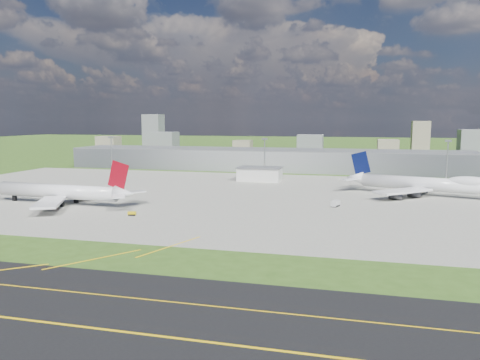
% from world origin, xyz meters
% --- Properties ---
extents(ground, '(1400.00, 1400.00, 0.00)m').
position_xyz_m(ground, '(0.00, 150.00, 0.00)').
color(ground, '#33541A').
rests_on(ground, ground).
extents(apron, '(360.00, 190.00, 0.08)m').
position_xyz_m(apron, '(10.00, 40.00, 0.04)').
color(apron, gray).
rests_on(apron, ground).
extents(terminal, '(300.00, 42.00, 15.00)m').
position_xyz_m(terminal, '(0.00, 165.00, 7.50)').
color(terminal, gray).
rests_on(terminal, ground).
extents(ops_building, '(26.00, 16.00, 8.00)m').
position_xyz_m(ops_building, '(10.00, 100.00, 4.00)').
color(ops_building, silver).
rests_on(ops_building, ground).
extents(mast_west, '(3.50, 2.00, 25.90)m').
position_xyz_m(mast_west, '(-100.00, 115.00, 17.71)').
color(mast_west, gray).
rests_on(mast_west, ground).
extents(mast_center, '(3.50, 2.00, 25.90)m').
position_xyz_m(mast_center, '(10.00, 115.00, 17.71)').
color(mast_center, gray).
rests_on(mast_center, ground).
extents(mast_east, '(3.50, 2.00, 25.90)m').
position_xyz_m(mast_east, '(120.00, 115.00, 17.71)').
color(mast_east, gray).
rests_on(mast_east, ground).
extents(airliner_red_twin, '(75.40, 58.58, 20.68)m').
position_xyz_m(airliner_red_twin, '(-58.94, -1.54, 5.51)').
color(airliner_red_twin, white).
rests_on(airliner_red_twin, ground).
extents(airliner_blue_quad, '(79.81, 61.26, 21.32)m').
position_xyz_m(airliner_blue_quad, '(104.06, 63.21, 5.92)').
color(airliner_blue_quad, white).
rests_on(airliner_blue_quad, ground).
extents(tug_yellow, '(3.51, 2.56, 1.61)m').
position_xyz_m(tug_yellow, '(-17.14, -16.74, 0.85)').
color(tug_yellow, gold).
rests_on(tug_yellow, ground).
extents(van_white_near, '(4.01, 5.78, 2.68)m').
position_xyz_m(van_white_near, '(59.85, 22.65, 1.35)').
color(van_white_near, silver).
rests_on(van_white_near, ground).
extents(van_white_far, '(5.47, 3.31, 2.62)m').
position_xyz_m(van_white_far, '(86.38, 51.74, 1.32)').
color(van_white_far, white).
rests_on(van_white_far, ground).
extents(bldg_far_w, '(24.00, 20.00, 18.00)m').
position_xyz_m(bldg_far_w, '(-220.00, 320.00, 9.00)').
color(bldg_far_w, gray).
rests_on(bldg_far_w, ground).
extents(bldg_w, '(28.00, 22.00, 24.00)m').
position_xyz_m(bldg_w, '(-140.00, 300.00, 12.00)').
color(bldg_w, slate).
rests_on(bldg_w, ground).
extents(bldg_cw, '(20.00, 18.00, 14.00)m').
position_xyz_m(bldg_cw, '(-60.00, 340.00, 7.00)').
color(bldg_cw, gray).
rests_on(bldg_cw, ground).
extents(bldg_c, '(26.00, 20.00, 22.00)m').
position_xyz_m(bldg_c, '(20.00, 310.00, 11.00)').
color(bldg_c, slate).
rests_on(bldg_c, ground).
extents(bldg_ce, '(22.00, 24.00, 16.00)m').
position_xyz_m(bldg_ce, '(100.00, 350.00, 8.00)').
color(bldg_ce, gray).
rests_on(bldg_ce, ground).
extents(bldg_e, '(30.00, 22.00, 28.00)m').
position_xyz_m(bldg_e, '(180.00, 320.00, 14.00)').
color(bldg_e, slate).
rests_on(bldg_e, ground).
extents(bldg_tall_w, '(22.00, 20.00, 44.00)m').
position_xyz_m(bldg_tall_w, '(-180.00, 360.00, 22.00)').
color(bldg_tall_w, slate).
rests_on(bldg_tall_w, ground).
extents(bldg_tall_e, '(20.00, 18.00, 36.00)m').
position_xyz_m(bldg_tall_e, '(140.00, 410.00, 18.00)').
color(bldg_tall_e, gray).
rests_on(bldg_tall_e, ground).
extents(tree_far_w, '(7.20, 7.20, 8.80)m').
position_xyz_m(tree_far_w, '(-200.00, 270.00, 5.18)').
color(tree_far_w, '#382314').
rests_on(tree_far_w, ground).
extents(tree_w, '(6.75, 6.75, 8.25)m').
position_xyz_m(tree_w, '(-110.00, 265.00, 4.86)').
color(tree_w, '#382314').
rests_on(tree_w, ground).
extents(tree_c, '(8.10, 8.10, 9.90)m').
position_xyz_m(tree_c, '(-20.00, 280.00, 5.84)').
color(tree_c, '#382314').
rests_on(tree_c, ground).
extents(tree_e, '(7.65, 7.65, 9.35)m').
position_xyz_m(tree_e, '(70.00, 275.00, 5.51)').
color(tree_e, '#382314').
rests_on(tree_e, ground).
extents(tree_far_e, '(6.30, 6.30, 7.70)m').
position_xyz_m(tree_far_e, '(160.00, 285.00, 4.53)').
color(tree_far_e, '#382314').
rests_on(tree_far_e, ground).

